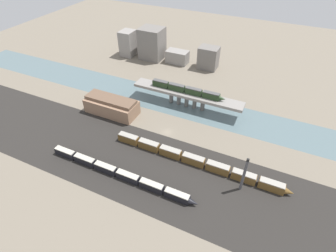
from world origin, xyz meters
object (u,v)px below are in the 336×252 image
object	(u,v)px
train_on_bridge	(187,90)
train_yard_mid	(196,161)
warehouse_building	(112,106)
signal_tower	(244,175)
train_yard_near	(119,173)

from	to	relation	value
train_on_bridge	train_yard_mid	bearing A→B (deg)	-62.64
warehouse_building	signal_tower	distance (m)	78.27
train_yard_mid	train_on_bridge	bearing A→B (deg)	117.36
train_yard_mid	signal_tower	size ratio (longest dim) A/B	4.64
train_on_bridge	train_yard_near	distance (m)	60.27
train_yard_mid	signal_tower	distance (m)	22.09
train_yard_mid	signal_tower	xyz separation A→B (m)	(20.59, -4.97, 6.26)
train_on_bridge	signal_tower	world-z (taller)	signal_tower
signal_tower	train_on_bridge	bearing A→B (deg)	132.70
warehouse_building	train_yard_near	bearing A→B (deg)	-52.27
train_yard_near	signal_tower	distance (m)	49.66
train_yard_near	train_yard_mid	size ratio (longest dim) A/B	0.86
train_on_bridge	train_yard_mid	size ratio (longest dim) A/B	0.53
train_on_bridge	warehouse_building	world-z (taller)	train_on_bridge
train_on_bridge	warehouse_building	distance (m)	41.53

